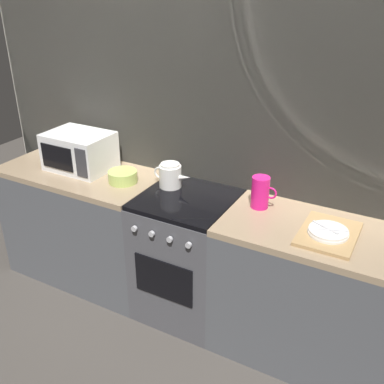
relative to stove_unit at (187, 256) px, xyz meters
name	(u,v)px	position (x,y,z in m)	size (l,w,h in m)	color
ground_plane	(187,307)	(0.00, 0.00, -0.45)	(8.00, 8.00, 0.00)	#47423D
back_wall	(210,139)	(0.00, 0.32, 0.75)	(3.60, 0.05, 2.40)	#B2AD9E
counter_left	(86,224)	(-0.90, 0.00, 0.00)	(1.20, 0.60, 0.90)	#515459
stove_unit	(187,256)	(0.00, 0.00, 0.00)	(0.60, 0.63, 0.90)	#4C4C51
counter_right	(317,297)	(0.90, 0.00, 0.00)	(1.20, 0.60, 0.90)	#515459
microwave	(80,151)	(-0.92, 0.05, 0.59)	(0.46, 0.35, 0.27)	white
kettle	(170,175)	(-0.18, 0.10, 0.53)	(0.28, 0.15, 0.17)	white
mixing_bowl	(123,176)	(-0.50, 0.00, 0.49)	(0.20, 0.20, 0.08)	#B7D166
pitcher	(260,192)	(0.46, 0.11, 0.55)	(0.16, 0.11, 0.20)	#E5197A
dish_pile	(328,233)	(0.91, -0.03, 0.47)	(0.30, 0.40, 0.06)	tan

